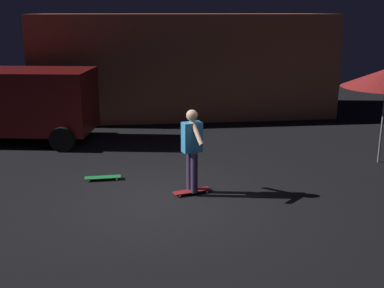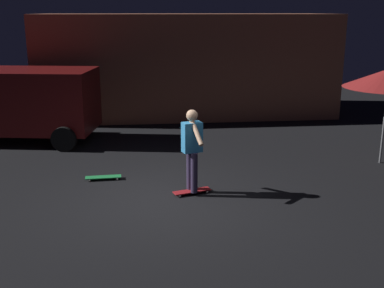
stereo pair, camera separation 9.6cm
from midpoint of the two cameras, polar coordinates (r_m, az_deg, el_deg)
name	(u,v)px [view 2 (the right image)]	position (r m, az deg, el deg)	size (l,w,h in m)	color
ground_plane	(163,201)	(9.41, -3.16, -6.80)	(28.00, 28.00, 0.00)	black
low_building	(186,64)	(17.38, -0.56, 9.52)	(10.16, 3.75, 3.49)	#B76B4C
parked_van	(12,100)	(14.36, -20.56, 4.89)	(4.85, 2.86, 2.03)	maroon
skateboard_ridden	(192,191)	(9.74, 0.28, -5.65)	(0.80, 0.42, 0.07)	#AD1E23
skateboard_spare	(103,177)	(10.70, -10.29, -3.93)	(0.79, 0.25, 0.07)	green
skater	(192,145)	(9.43, 0.29, -0.08)	(0.43, 0.97, 1.67)	#382D4C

